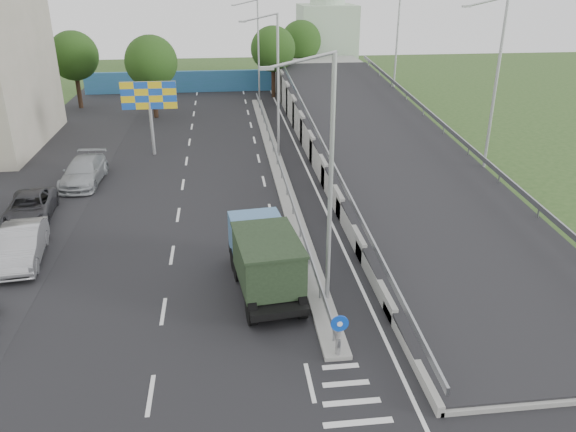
{
  "coord_description": "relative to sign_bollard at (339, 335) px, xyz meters",
  "views": [
    {
      "loc": [
        -3.71,
        -13.95,
        12.8
      ],
      "look_at": [
        -0.86,
        10.16,
        2.2
      ],
      "focal_mm": 35.0,
      "sensor_mm": 36.0,
      "label": 1
    }
  ],
  "objects": [
    {
      "name": "ground",
      "position": [
        0.0,
        -2.17,
        -1.03
      ],
      "size": [
        160.0,
        160.0,
        0.0
      ],
      "primitive_type": "plane",
      "color": "#2D4C1E",
      "rests_on": "ground"
    },
    {
      "name": "lamp_post_far",
      "position": [
        0.11,
        43.83,
        4.77
      ],
      "size": [
        2.74,
        0.18,
        10.08
      ],
      "color": "#B2B5B7",
      "rests_on": "median"
    },
    {
      "name": "blue_wall",
      "position": [
        -4.0,
        49.83,
        0.17
      ],
      "size": [
        30.0,
        0.5,
        2.4
      ],
      "primitive_type": "cube",
      "color": "#25668A",
      "rests_on": "ground"
    },
    {
      "name": "lamp_post_near",
      "position": [
        0.11,
        3.83,
        4.77
      ],
      "size": [
        2.74,
        0.18,
        10.08
      ],
      "color": "#B2B5B7",
      "rests_on": "median"
    },
    {
      "name": "parked_car_d",
      "position": [
        -12.89,
        19.91,
        -0.22
      ],
      "size": [
        2.52,
        5.7,
        1.63
      ],
      "primitive_type": "imported",
      "rotation": [
        0.0,
        0.0,
        -0.04
      ],
      "color": "#989CA0",
      "rests_on": "ground"
    },
    {
      "name": "median_guardrail",
      "position": [
        0.0,
        21.83,
        -0.28
      ],
      "size": [
        0.09,
        44.0,
        0.71
      ],
      "color": "gray",
      "rests_on": "median"
    },
    {
      "name": "lamp_post_mid",
      "position": [
        0.11,
        23.83,
        4.77
      ],
      "size": [
        2.74,
        0.18,
        10.08
      ],
      "color": "#B2B5B7",
      "rests_on": "median"
    },
    {
      "name": "tree_median_far",
      "position": [
        2.0,
        45.83,
        4.14
      ],
      "size": [
        4.8,
        4.8,
        7.6
      ],
      "color": "black",
      "rests_on": "ground"
    },
    {
      "name": "overpass_ramp",
      "position": [
        7.5,
        21.83,
        0.72
      ],
      "size": [
        10.0,
        50.0,
        3.5
      ],
      "color": "gray",
      "rests_on": "ground"
    },
    {
      "name": "parked_car_c",
      "position": [
        -14.65,
        14.25,
        -0.32
      ],
      "size": [
        2.88,
        5.35,
        1.43
      ],
      "primitive_type": "imported",
      "rotation": [
        0.0,
        0.0,
        0.1
      ],
      "color": "#2D2D31",
      "rests_on": "ground"
    },
    {
      "name": "road_surface",
      "position": [
        -3.0,
        17.83,
        -1.03
      ],
      "size": [
        26.0,
        90.0,
        0.04
      ],
      "primitive_type": "cube",
      "color": "black",
      "rests_on": "ground"
    },
    {
      "name": "tree_left_mid",
      "position": [
        -10.0,
        37.83,
        4.14
      ],
      "size": [
        4.8,
        4.8,
        7.6
      ],
      "color": "black",
      "rests_on": "ground"
    },
    {
      "name": "church",
      "position": [
        10.0,
        57.83,
        4.28
      ],
      "size": [
        7.0,
        7.0,
        13.8
      ],
      "color": "#B2CCAD",
      "rests_on": "ground"
    },
    {
      "name": "parking_strip",
      "position": [
        -16.0,
        17.83,
        -1.03
      ],
      "size": [
        8.0,
        90.0,
        0.05
      ],
      "primitive_type": "cube",
      "color": "black",
      "rests_on": "ground"
    },
    {
      "name": "median",
      "position": [
        0.0,
        21.83,
        -0.93
      ],
      "size": [
        1.0,
        44.0,
        0.2
      ],
      "primitive_type": "cube",
      "color": "gray",
      "rests_on": "ground"
    },
    {
      "name": "dump_truck",
      "position": [
        -2.22,
        5.2,
        0.54
      ],
      "size": [
        3.06,
        6.65,
        2.83
      ],
      "rotation": [
        0.0,
        0.0,
        0.11
      ],
      "color": "black",
      "rests_on": "ground"
    },
    {
      "name": "sign_bollard",
      "position": [
        0.0,
        0.0,
        0.0
      ],
      "size": [
        0.64,
        0.23,
        1.67
      ],
      "color": "black",
      "rests_on": "median"
    },
    {
      "name": "tree_ramp_far",
      "position": [
        6.0,
        52.83,
        4.14
      ],
      "size": [
        4.8,
        4.8,
        7.6
      ],
      "color": "black",
      "rests_on": "ground"
    },
    {
      "name": "billboard",
      "position": [
        -9.0,
        25.83,
        3.15
      ],
      "size": [
        4.0,
        0.24,
        5.5
      ],
      "color": "#B2B5B7",
      "rests_on": "ground"
    },
    {
      "name": "tree_left_far",
      "position": [
        -18.0,
        42.83,
        4.14
      ],
      "size": [
        4.8,
        4.8,
        7.6
      ],
      "color": "black",
      "rests_on": "ground"
    },
    {
      "name": "parked_car_b",
      "position": [
        -13.52,
        9.11,
        -0.19
      ],
      "size": [
        2.41,
        5.3,
        1.69
      ],
      "primitive_type": "imported",
      "rotation": [
        0.0,
        0.0,
        0.13
      ],
      "color": "#97989C",
      "rests_on": "ground"
    }
  ]
}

